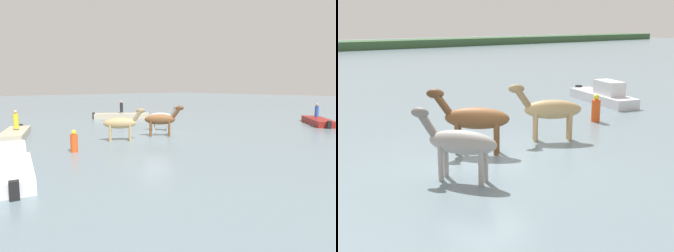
{
  "view_description": "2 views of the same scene",
  "coord_description": "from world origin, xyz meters",
  "views": [
    {
      "loc": [
        12.6,
        15.45,
        3.34
      ],
      "look_at": [
        -0.77,
        0.56,
        0.61
      ],
      "focal_mm": 31.93,
      "sensor_mm": 36.0,
      "label": 1
    },
    {
      "loc": [
        -7.08,
        -10.33,
        4.05
      ],
      "look_at": [
        0.82,
        0.22,
        0.82
      ],
      "focal_mm": 45.97,
      "sensor_mm": 36.0,
      "label": 2
    }
  ],
  "objects": [
    {
      "name": "horse_pinto_flank",
      "position": [
        -0.11,
        0.64,
        1.11
      ],
      "size": [
        2.19,
        2.05,
        2.02
      ],
      "rotation": [
        0.0,
        0.0,
        2.4
      ],
      "color": "brown",
      "rests_on": "ground_plane"
    },
    {
      "name": "boat_dinghy_port",
      "position": [
        9.74,
        3.91,
        0.31
      ],
      "size": [
        2.3,
        4.63,
        1.33
      ],
      "rotation": [
        0.0,
        0.0,
        4.45
      ],
      "color": "silver",
      "rests_on": "ground_plane"
    },
    {
      "name": "ground_plane",
      "position": [
        0.0,
        0.0,
        0.0
      ],
      "size": [
        177.78,
        177.78,
        0.0
      ],
      "primitive_type": "plane",
      "color": "slate"
    },
    {
      "name": "buoy_channel_marker",
      "position": [
        6.27,
        1.32,
        0.51
      ],
      "size": [
        0.36,
        0.36,
        1.14
      ],
      "color": "#E54C19",
      "rests_on": "ground_plane"
    },
    {
      "name": "horse_mid_herd",
      "position": [
        -1.71,
        -1.17,
        1.03
      ],
      "size": [
        1.66,
        2.2,
        1.87
      ],
      "rotation": [
        0.0,
        0.0,
        2.16
      ],
      "color": "#9E9993",
      "rests_on": "ground_plane"
    },
    {
      "name": "horse_gray_outer",
      "position": [
        2.79,
        0.33,
        1.09
      ],
      "size": [
        2.33,
        1.71,
        1.97
      ],
      "rotation": [
        0.0,
        0.0,
        2.56
      ],
      "color": "tan",
      "rests_on": "ground_plane"
    }
  ]
}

